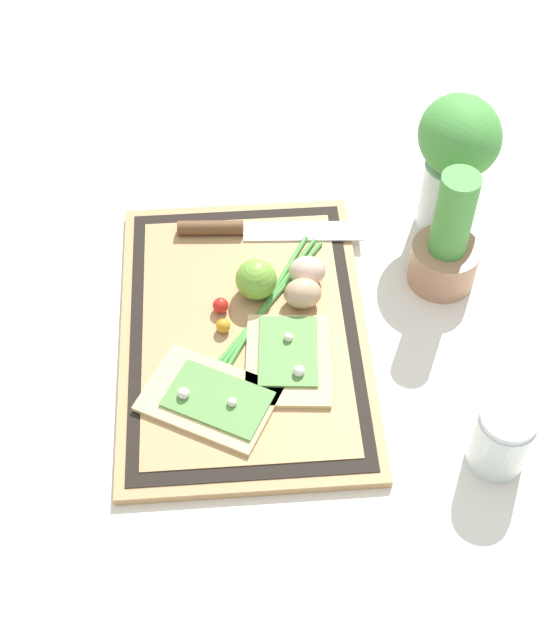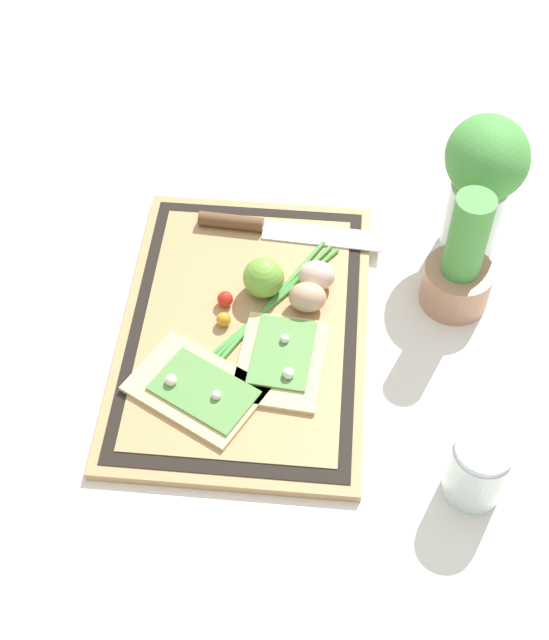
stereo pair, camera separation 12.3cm
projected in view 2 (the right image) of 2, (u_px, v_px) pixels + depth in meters
ground_plane at (244, 333)px, 1.26m from camera, size 6.00×6.00×0.00m
cutting_board at (244, 329)px, 1.26m from camera, size 0.50×0.35×0.02m
pizza_slice_near at (197, 389)px, 1.18m from camera, size 0.18×0.20×0.02m
pizza_slice_far at (282, 359)px, 1.21m from camera, size 0.16×0.13×0.02m
knife at (260, 226)px, 1.36m from camera, size 0.05×0.29×0.02m
egg_brown at (307, 297)px, 1.25m from camera, size 0.04×0.05×0.04m
egg_pink at (316, 276)px, 1.28m from camera, size 0.04×0.05×0.04m
lime at (264, 277)px, 1.27m from camera, size 0.06×0.06×0.06m
cherry_tomato_red at (225, 299)px, 1.27m from camera, size 0.02×0.02×0.02m
cherry_tomato_yellow at (224, 319)px, 1.24m from camera, size 0.02×0.02×0.02m
scallion_bunch at (260, 315)px, 1.26m from camera, size 0.30×0.21×0.01m
herb_pot at (460, 268)px, 1.25m from camera, size 0.10×0.10×0.20m
sauce_jar at (477, 471)px, 1.08m from camera, size 0.07×0.07×0.10m
herb_glass at (483, 177)px, 1.27m from camera, size 0.14×0.12×0.23m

